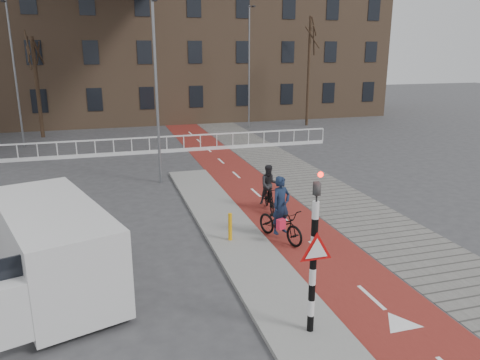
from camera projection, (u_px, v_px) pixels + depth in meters
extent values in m
plane|color=#38383A|center=(298.00, 287.00, 11.96)|extent=(120.00, 120.00, 0.00)
cube|color=maroon|center=(242.00, 180.00, 21.60)|extent=(2.50, 60.00, 0.01)
cube|color=slate|center=(298.00, 176.00, 22.36)|extent=(3.00, 60.00, 0.01)
cube|color=gray|center=(231.00, 231.00, 15.44)|extent=(1.80, 16.00, 0.12)
cylinder|color=black|center=(313.00, 268.00, 9.52)|extent=(0.14, 0.14, 2.88)
imported|color=black|center=(317.00, 182.00, 9.02)|extent=(0.13, 0.16, 0.80)
cylinder|color=#FF0C05|center=(321.00, 174.00, 8.85)|extent=(0.11, 0.02, 0.11)
cylinder|color=#EDA30D|center=(230.00, 227.00, 14.47)|extent=(0.12, 0.12, 0.88)
imported|color=black|center=(280.00, 224.00, 14.75)|extent=(1.35, 2.13, 1.06)
imported|color=#14213B|center=(281.00, 205.00, 14.58)|extent=(0.78, 0.64, 1.84)
cube|color=red|center=(281.00, 224.00, 14.17)|extent=(0.29, 0.24, 0.31)
imported|color=black|center=(269.00, 198.00, 17.48)|extent=(0.67, 1.65, 0.96)
imported|color=black|center=(269.00, 185.00, 17.34)|extent=(0.81, 0.67, 1.51)
cube|color=silver|center=(54.00, 246.00, 11.52)|extent=(3.53, 5.53, 2.06)
cube|color=#1B7D2C|center=(8.00, 255.00, 11.26)|extent=(1.03, 3.14, 0.55)
cube|color=#1B7D2C|center=(98.00, 245.00, 11.83)|extent=(1.03, 3.14, 0.55)
cube|color=black|center=(42.00, 271.00, 9.36)|extent=(1.78, 0.61, 0.90)
cylinder|color=black|center=(35.00, 319.00, 9.88)|extent=(0.47, 0.76, 0.72)
cylinder|color=black|center=(116.00, 296.00, 10.82)|extent=(0.47, 0.76, 0.72)
cylinder|color=black|center=(8.00, 260.00, 12.66)|extent=(0.47, 0.76, 0.72)
cylinder|color=black|center=(73.00, 245.00, 13.61)|extent=(0.47, 0.76, 0.72)
cube|color=silver|center=(95.00, 140.00, 26.03)|extent=(28.00, 0.08, 0.08)
cube|color=silver|center=(96.00, 155.00, 26.26)|extent=(28.00, 0.10, 0.20)
cube|color=#7F6047|center=(115.00, 47.00, 39.05)|extent=(46.00, 10.00, 12.00)
cylinder|color=black|center=(37.00, 88.00, 31.25)|extent=(0.26, 0.26, 6.64)
cylinder|color=black|center=(309.00, 72.00, 35.98)|extent=(0.21, 0.21, 8.23)
cylinder|color=slate|center=(157.00, 95.00, 20.19)|extent=(0.12, 0.12, 7.87)
cylinder|color=slate|center=(15.00, 76.00, 27.85)|extent=(0.12, 0.12, 8.55)
cylinder|color=slate|center=(249.00, 69.00, 34.83)|extent=(0.12, 0.12, 8.87)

